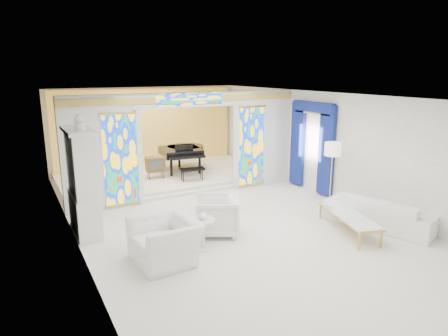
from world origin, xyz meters
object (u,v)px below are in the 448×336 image
sofa (380,212)px  grand_piano (183,151)px  china_cabinet (82,183)px  armchair_left (165,241)px  armchair_right (217,215)px  tv_console (155,164)px  coffee_table (349,216)px

sofa → grand_piano: size_ratio=0.97×
china_cabinet → sofa: 6.88m
sofa → china_cabinet: bearing=46.0°
sofa → grand_piano: bearing=-0.2°
armchair_left → sofa: armchair_left is taller
armchair_right → grand_piano: grand_piano is taller
sofa → grand_piano: 7.02m
armchair_right → tv_console: bearing=-154.6°
coffee_table → grand_piano: (-1.27, 6.56, 0.45)m
china_cabinet → armchair_left: 2.57m
china_cabinet → armchair_left: size_ratio=2.13×
armchair_left → coffee_table: armchair_left is taller
armchair_right → grand_piano: bearing=-167.5°
armchair_left → grand_piano: (2.88, 5.90, 0.43)m
sofa → tv_console: size_ratio=3.53×
china_cabinet → grand_piano: china_cabinet is taller
sofa → coffee_table: 0.93m
armchair_right → sofa: (3.59, -1.44, -0.07)m
armchair_left → armchair_right: size_ratio=1.34×
armchair_right → tv_console: (0.17, 4.64, 0.20)m
grand_piano → tv_console: grand_piano is taller
china_cabinet → armchair_right: 3.08m
coffee_table → tv_console: 6.50m
china_cabinet → armchair_right: size_ratio=2.86×
armchair_left → tv_console: size_ratio=1.83×
armchair_right → grand_piano: size_ratio=0.38×
china_cabinet → tv_console: 4.21m
sofa → grand_piano: (-2.20, 6.65, 0.49)m
tv_console → armchair_left: bearing=-99.4°
grand_piano → armchair_right: bearing=-97.6°
sofa → armchair_right: bearing=49.6°
tv_console → sofa: bearing=-52.8°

